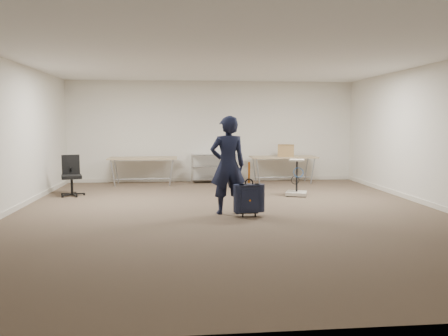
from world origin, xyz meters
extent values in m
plane|color=#4E3D2F|center=(0.00, 0.00, 0.00)|extent=(9.00, 9.00, 0.00)
plane|color=silver|center=(0.00, 4.50, 1.40)|extent=(8.00, 0.00, 8.00)
plane|color=silver|center=(0.00, -4.50, 1.40)|extent=(8.00, 0.00, 8.00)
plane|color=silver|center=(4.00, 0.00, 1.40)|extent=(0.00, 9.00, 9.00)
plane|color=white|center=(0.00, 0.00, 2.80)|extent=(8.00, 8.00, 0.00)
cube|color=beige|center=(0.00, 4.49, 0.05)|extent=(8.00, 0.02, 0.10)
cube|color=beige|center=(-3.99, 0.00, 0.05)|extent=(0.02, 9.00, 0.10)
cube|color=beige|center=(3.99, 0.00, 0.05)|extent=(0.02, 9.00, 0.10)
cube|color=#987F5D|center=(-1.90, 3.95, 0.71)|extent=(1.80, 0.75, 0.03)
cylinder|color=#96999E|center=(-1.90, 3.95, 0.15)|extent=(1.50, 0.02, 0.02)
cylinder|color=#96999E|center=(-2.65, 3.65, 0.35)|extent=(0.13, 0.04, 0.69)
cylinder|color=#96999E|center=(-1.15, 3.65, 0.35)|extent=(0.13, 0.04, 0.69)
cylinder|color=#96999E|center=(-2.65, 4.25, 0.35)|extent=(0.13, 0.04, 0.69)
cylinder|color=#96999E|center=(-1.15, 4.25, 0.35)|extent=(0.13, 0.04, 0.69)
cube|color=#987F5D|center=(1.90, 3.95, 0.71)|extent=(1.80, 0.75, 0.03)
cylinder|color=#96999E|center=(1.90, 3.95, 0.15)|extent=(1.50, 0.02, 0.02)
cylinder|color=#96999E|center=(1.15, 3.65, 0.35)|extent=(0.13, 0.04, 0.69)
cylinder|color=#96999E|center=(2.65, 3.65, 0.35)|extent=(0.13, 0.04, 0.69)
cylinder|color=#96999E|center=(1.15, 4.25, 0.35)|extent=(0.13, 0.04, 0.69)
cylinder|color=#96999E|center=(2.65, 4.25, 0.35)|extent=(0.13, 0.04, 0.69)
cylinder|color=silver|center=(-0.60, 3.98, 0.40)|extent=(0.02, 0.02, 0.80)
cylinder|color=silver|center=(0.60, 3.98, 0.40)|extent=(0.02, 0.02, 0.80)
cylinder|color=silver|center=(-0.60, 4.42, 0.40)|extent=(0.02, 0.02, 0.80)
cylinder|color=silver|center=(0.60, 4.42, 0.40)|extent=(0.02, 0.02, 0.80)
cube|color=silver|center=(0.00, 4.20, 0.10)|extent=(1.20, 0.45, 0.02)
cube|color=silver|center=(0.00, 4.20, 0.45)|extent=(1.20, 0.45, 0.02)
cube|color=silver|center=(0.00, 4.20, 0.78)|extent=(1.20, 0.45, 0.01)
imported|color=black|center=(-0.04, 0.03, 0.89)|extent=(0.70, 0.50, 1.78)
cube|color=black|center=(0.30, -0.27, 0.34)|extent=(0.35, 0.21, 0.48)
cube|color=black|center=(0.30, -0.26, 0.08)|extent=(0.32, 0.14, 0.03)
cylinder|color=black|center=(0.19, -0.27, 0.03)|extent=(0.02, 0.07, 0.07)
cylinder|color=black|center=(0.41, -0.27, 0.03)|extent=(0.02, 0.07, 0.07)
torus|color=black|center=(0.30, -0.27, 0.61)|extent=(0.15, 0.02, 0.15)
cube|color=orange|center=(0.30, -0.26, 0.78)|extent=(0.03, 0.01, 0.37)
cylinder|color=black|center=(-3.35, 2.28, 0.04)|extent=(0.56, 0.56, 0.08)
cylinder|color=black|center=(-3.35, 2.28, 0.23)|extent=(0.06, 0.06, 0.37)
cube|color=black|center=(-3.35, 2.28, 0.44)|extent=(0.53, 0.53, 0.07)
cube|color=black|center=(-3.41, 2.48, 0.70)|extent=(0.39, 0.16, 0.45)
cube|color=#EAE6C9|center=(1.72, 1.83, 0.05)|extent=(0.58, 0.58, 0.07)
cylinder|color=black|center=(1.54, 1.65, 0.02)|extent=(0.05, 0.05, 0.04)
cylinder|color=black|center=(1.72, 1.88, 0.45)|extent=(0.05, 0.05, 0.72)
cube|color=#EAE6C9|center=(1.72, 1.83, 0.81)|extent=(0.39, 0.36, 0.04)
torus|color=#2462B5|center=(1.76, 1.76, 0.54)|extent=(0.25, 0.17, 0.22)
cube|color=#946A45|center=(1.96, 3.89, 0.89)|extent=(0.50, 0.42, 0.33)
camera|label=1|loc=(-0.87, -7.76, 1.66)|focal=35.00mm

